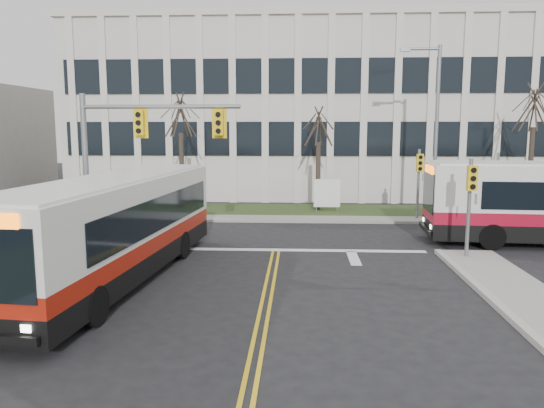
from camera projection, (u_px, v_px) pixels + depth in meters
The scene contains 13 objects.
ground at pixel (262, 324), 13.36m from camera, with size 120.00×120.00×0.00m, color black.
sidewalk_cross at pixel (376, 220), 28.11m from camera, with size 44.00×1.60×0.14m, color #9E9B93.
building_lawn at pixel (369, 212), 30.88m from camera, with size 44.00×5.00×0.12m, color #334A1F.
office_building at pixel (352, 114), 41.89m from camera, with size 40.00×16.00×12.00m, color silver.
mast_arm_signal at pixel (128, 145), 20.12m from camera, with size 6.11×0.38×6.20m.
signal_pole_near at pixel (470, 194), 19.45m from camera, with size 0.34×0.39×3.80m.
signal_pole_far at pixel (419, 174), 27.85m from camera, with size 0.34×0.39×3.80m.
streetlight at pixel (433, 122), 28.21m from camera, with size 2.15×0.25×9.20m.
directory_sign at pixel (327, 194), 30.36m from camera, with size 1.50×0.12×2.00m.
tree_left at pixel (181, 117), 30.67m from camera, with size 1.80×1.80×7.70m.
tree_mid at pixel (319, 128), 30.54m from camera, with size 1.80×1.80×6.82m.
tree_right at pixel (534, 110), 29.58m from camera, with size 1.80×1.80×8.25m.
bus_main at pixel (115, 230), 17.02m from camera, with size 2.68×12.35×3.29m, color silver, non-canonical shape.
Camera 1 is at (0.93, -12.76, 4.92)m, focal length 35.00 mm.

